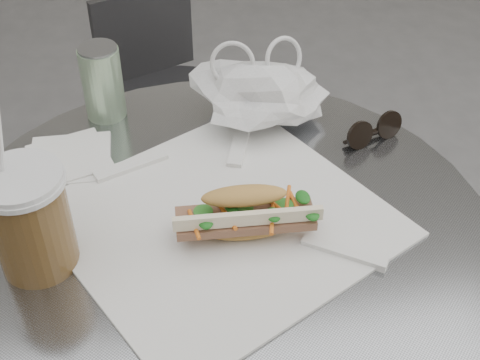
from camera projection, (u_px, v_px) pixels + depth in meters
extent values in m
cylinder|color=slate|center=(216.00, 238.00, 0.90)|extent=(0.76, 0.76, 0.02)
cylinder|color=#2F2F32|center=(184.00, 215.00, 1.97)|extent=(0.31, 0.31, 0.02)
cylinder|color=#2F2F32|center=(180.00, 165.00, 1.85)|extent=(0.05, 0.05, 0.41)
cylinder|color=#2F2F32|center=(176.00, 103.00, 1.71)|extent=(0.34, 0.34, 0.02)
cube|color=#2F2F32|center=(144.00, 33.00, 1.74)|extent=(0.26, 0.12, 0.24)
cube|color=white|center=(221.00, 220.00, 0.91)|extent=(0.53, 0.52, 0.00)
ellipsoid|color=tan|center=(245.00, 228.00, 0.87)|extent=(0.23, 0.09, 0.02)
cube|color=brown|center=(245.00, 218.00, 0.86)|extent=(0.18, 0.07, 0.01)
ellipsoid|color=tan|center=(244.00, 200.00, 0.85)|extent=(0.23, 0.10, 0.04)
cylinder|color=brown|center=(32.00, 224.00, 0.81)|extent=(0.10, 0.10, 0.13)
cylinder|color=silver|center=(19.00, 180.00, 0.76)|extent=(0.11, 0.11, 0.01)
cylinder|color=black|center=(360.00, 136.00, 1.02)|extent=(0.05, 0.03, 0.05)
cylinder|color=black|center=(389.00, 125.00, 1.04)|extent=(0.05, 0.03, 0.05)
cube|color=black|center=(374.00, 133.00, 1.03)|extent=(0.02, 0.01, 0.00)
cube|color=white|center=(70.00, 159.00, 1.01)|extent=(0.13, 0.13, 0.01)
cube|color=white|center=(70.00, 157.00, 1.00)|extent=(0.13, 0.13, 0.00)
cylinder|color=#639D5B|center=(102.00, 83.00, 1.06)|extent=(0.06, 0.06, 0.12)
cylinder|color=slate|center=(97.00, 48.00, 1.02)|extent=(0.06, 0.06, 0.00)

